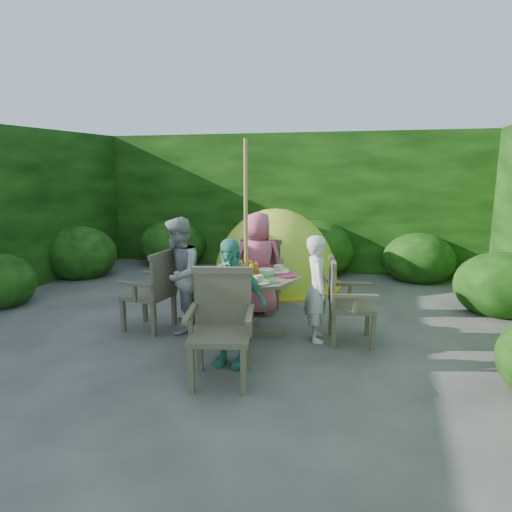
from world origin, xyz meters
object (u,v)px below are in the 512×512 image
(garden_chair_right, at_px, (345,300))
(child_back, at_px, (258,263))
(garden_chair_left, at_px, (154,290))
(patio_table, at_px, (246,284))
(parasol_pole, at_px, (246,241))
(child_left, at_px, (178,275))
(dome_tent, at_px, (275,284))
(garden_chair_back, at_px, (262,272))
(child_right, at_px, (317,288))
(child_front, at_px, (230,302))
(garden_chair_front, at_px, (221,324))

(garden_chair_right, relative_size, child_back, 0.66)
(garden_chair_right, relative_size, garden_chair_left, 0.97)
(patio_table, height_order, parasol_pole, parasol_pole)
(child_left, relative_size, dome_tent, 0.53)
(garden_chair_left, xyz_separation_m, child_left, (0.30, 0.05, 0.18))
(parasol_pole, bearing_deg, child_left, -173.85)
(garden_chair_back, bearing_deg, child_right, 122.21)
(patio_table, distance_m, garden_chair_right, 1.10)
(child_front, bearing_deg, garden_chair_back, 97.54)
(garden_chair_back, bearing_deg, garden_chair_left, 41.56)
(child_right, bearing_deg, parasol_pole, 79.51)
(child_front, xyz_separation_m, dome_tent, (-0.32, 3.14, -0.63))
(patio_table, xyz_separation_m, child_left, (-0.80, -0.09, 0.07))
(garden_chair_left, distance_m, child_front, 1.36)
(child_left, height_order, child_front, child_left)
(child_back, distance_m, child_front, 1.60)
(garden_chair_left, bearing_deg, patio_table, 102.96)
(child_back, bearing_deg, patio_table, 73.93)
(parasol_pole, distance_m, child_right, 0.95)
(child_left, bearing_deg, child_front, 34.45)
(garden_chair_left, xyz_separation_m, child_back, (1.01, 0.93, 0.18))
(garden_chair_left, relative_size, child_left, 0.68)
(garden_chair_back, height_order, dome_tent, dome_tent)
(parasol_pole, relative_size, garden_chair_left, 2.40)
(garden_chair_right, distance_m, garden_chair_left, 2.20)
(garden_chair_back, relative_size, child_left, 0.69)
(patio_table, bearing_deg, parasol_pole, -161.05)
(parasol_pole, xyz_separation_m, child_front, (0.09, -0.80, -0.47))
(parasol_pole, height_order, garden_chair_front, parasol_pole)
(garden_chair_right, bearing_deg, child_front, 120.78)
(parasol_pole, height_order, garden_chair_right, parasol_pole)
(garden_chair_right, bearing_deg, child_back, 48.78)
(garden_chair_left, bearing_deg, child_back, 138.62)
(parasol_pole, bearing_deg, child_front, -83.85)
(child_back, bearing_deg, child_left, 28.63)
(garden_chair_front, bearing_deg, child_front, 80.55)
(parasol_pole, xyz_separation_m, dome_tent, (-0.23, 2.35, -1.10))
(garden_chair_right, height_order, garden_chair_front, garden_chair_front)
(patio_table, bearing_deg, child_back, 96.45)
(garden_chair_front, bearing_deg, garden_chair_back, 82.25)
(child_right, xyz_separation_m, child_left, (-1.59, -0.17, 0.08))
(dome_tent, bearing_deg, garden_chair_left, -125.91)
(patio_table, relative_size, child_front, 1.08)
(garden_chair_right, xyz_separation_m, garden_chair_front, (-0.99, -1.20, 0.04))
(child_back, height_order, child_front, child_back)
(child_back, height_order, dome_tent, child_back)
(garden_chair_right, height_order, garden_chair_back, garden_chair_back)
(parasol_pole, distance_m, garden_chair_back, 1.26)
(garden_chair_left, xyz_separation_m, child_front, (1.18, -0.66, 0.14))
(patio_table, xyz_separation_m, garden_chair_front, (0.10, -1.09, -0.08))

